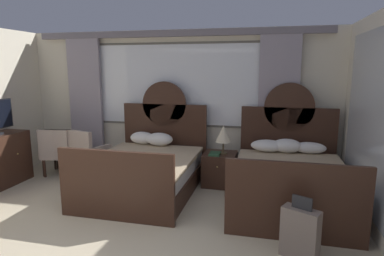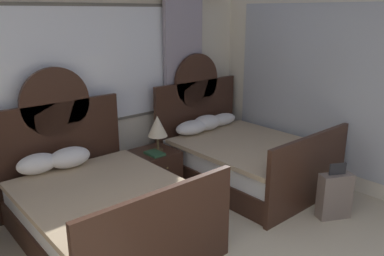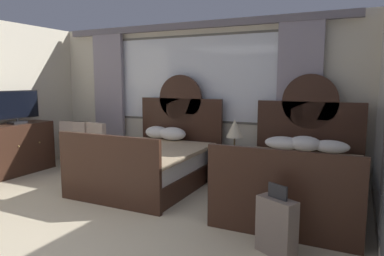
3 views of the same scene
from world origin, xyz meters
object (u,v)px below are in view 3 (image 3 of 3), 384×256
dresser_minibar (9,150)px  tv_flatscreen (16,107)px  suitcase_on_floor (277,226)px  table_lamp_on_nightstand (235,129)px  armchair_by_window_left (103,144)px  bed_near_window (152,162)px  book_on_nightstand (225,149)px  bed_near_mirror (297,179)px  nightstand_between_beds (231,167)px  armchair_by_window_centre (80,141)px  armchair_by_window_right (80,142)px

dresser_minibar → tv_flatscreen: tv_flatscreen is taller
tv_flatscreen → suitcase_on_floor: size_ratio=1.30×
dresser_minibar → tv_flatscreen: (0.03, 0.19, 0.75)m
table_lamp_on_nightstand → tv_flatscreen: tv_flatscreen is taller
table_lamp_on_nightstand → armchair_by_window_left: table_lamp_on_nightstand is taller
bed_near_window → book_on_nightstand: (1.06, 0.47, 0.21)m
bed_near_mirror → armchair_by_window_left: bearing=173.5°
book_on_nightstand → tv_flatscreen: size_ratio=0.29×
nightstand_between_beds → table_lamp_on_nightstand: 0.62m
bed_near_mirror → suitcase_on_floor: size_ratio=3.10×
bed_near_mirror → dresser_minibar: bed_near_mirror is taller
book_on_nightstand → armchair_by_window_centre: 2.96m
tv_flatscreen → book_on_nightstand: bearing=14.1°
armchair_by_window_left → armchair_by_window_centre: bearing=-179.7°
nightstand_between_beds → dresser_minibar: size_ratio=0.37×
table_lamp_on_nightstand → suitcase_on_floor: bearing=-61.2°
dresser_minibar → tv_flatscreen: 0.77m
armchair_by_window_left → nightstand_between_beds: bearing=3.7°
bed_near_window → dresser_minibar: bearing=-166.3°
suitcase_on_floor → armchair_by_window_left: bearing=152.8°
book_on_nightstand → suitcase_on_floor: bearing=-57.1°
tv_flatscreen → armchair_by_window_right: 1.28m
armchair_by_window_left → armchair_by_window_right: (-0.57, -0.00, 0.00)m
nightstand_between_beds → armchair_by_window_centre: 3.04m
book_on_nightstand → armchair_by_window_right: 2.95m
book_on_nightstand → armchair_by_window_right: size_ratio=0.29×
tv_flatscreen → armchair_by_window_left: bearing=35.3°
tv_flatscreen → bed_near_window: bearing=9.7°
bed_near_window → armchair_by_window_right: bed_near_window is taller
bed_near_window → armchair_by_window_left: bed_near_window is taller
dresser_minibar → armchair_by_window_left: 1.61m
book_on_nightstand → armchair_by_window_left: (-2.38, -0.05, -0.09)m
armchair_by_window_right → suitcase_on_floor: size_ratio=1.30×
table_lamp_on_nightstand → armchair_by_window_right: table_lamp_on_nightstand is taller
armchair_by_window_left → armchair_by_window_centre: size_ratio=1.00×
tv_flatscreen → armchair_by_window_left: size_ratio=1.00×
bed_near_window → dresser_minibar: bed_near_window is taller
nightstand_between_beds → book_on_nightstand: 0.32m
bed_near_window → tv_flatscreen: bearing=-170.3°
dresser_minibar → armchair_by_window_left: (1.23, 1.04, 0.04)m
bed_near_mirror → tv_flatscreen: bed_near_mirror is taller
bed_near_window → bed_near_mirror: size_ratio=1.00×
armchair_by_window_right → nightstand_between_beds: bearing=3.0°
tv_flatscreen → armchair_by_window_right: (0.63, 0.85, -0.71)m
bed_near_mirror → suitcase_on_floor: 1.45m
table_lamp_on_nightstand → dresser_minibar: size_ratio=0.31×
table_lamp_on_nightstand → armchair_by_window_right: 3.11m
book_on_nightstand → bed_near_window: bearing=-156.1°
bed_near_window → table_lamp_on_nightstand: bed_near_window is taller
book_on_nightstand → bed_near_mirror: bearing=-21.0°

